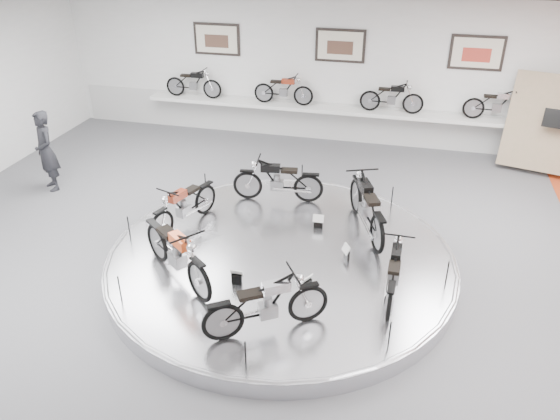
% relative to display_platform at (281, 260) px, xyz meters
% --- Properties ---
extents(floor, '(16.00, 16.00, 0.00)m').
position_rel_display_platform_xyz_m(floor, '(0.00, -0.30, -0.15)').
color(floor, '#515153').
rests_on(floor, ground).
extents(ceiling, '(16.00, 16.00, 0.00)m').
position_rel_display_platform_xyz_m(ceiling, '(0.00, -0.30, 3.85)').
color(ceiling, white).
rests_on(ceiling, wall_back).
extents(wall_back, '(16.00, 0.00, 16.00)m').
position_rel_display_platform_xyz_m(wall_back, '(0.00, 6.70, 1.85)').
color(wall_back, silver).
rests_on(wall_back, floor).
extents(dado_band, '(15.68, 0.04, 1.10)m').
position_rel_display_platform_xyz_m(dado_band, '(0.00, 6.68, 0.40)').
color(dado_band, '#BCBCBA').
rests_on(dado_band, floor).
extents(display_platform, '(6.40, 6.40, 0.30)m').
position_rel_display_platform_xyz_m(display_platform, '(0.00, 0.00, 0.00)').
color(display_platform, silver).
rests_on(display_platform, floor).
extents(platform_rim, '(6.40, 6.40, 0.10)m').
position_rel_display_platform_xyz_m(platform_rim, '(0.00, 0.00, 0.12)').
color(platform_rim, '#B2B2BA').
rests_on(platform_rim, display_platform).
extents(shelf, '(11.00, 0.55, 0.10)m').
position_rel_display_platform_xyz_m(shelf, '(0.00, 6.40, 0.85)').
color(shelf, silver).
rests_on(shelf, wall_back).
extents(poster_left, '(1.35, 0.06, 0.88)m').
position_rel_display_platform_xyz_m(poster_left, '(-3.50, 6.66, 2.55)').
color(poster_left, beige).
rests_on(poster_left, wall_back).
extents(poster_center, '(1.35, 0.06, 0.88)m').
position_rel_display_platform_xyz_m(poster_center, '(0.00, 6.66, 2.55)').
color(poster_center, beige).
rests_on(poster_center, wall_back).
extents(poster_right, '(1.35, 0.06, 0.88)m').
position_rel_display_platform_xyz_m(poster_right, '(3.50, 6.66, 2.55)').
color(poster_right, beige).
rests_on(poster_right, wall_back).
extents(display_panel, '(2.56, 1.52, 2.30)m').
position_rel_display_platform_xyz_m(display_panel, '(5.60, 5.80, 1.10)').
color(display_panel, '#9A7D64').
rests_on(display_panel, floor).
extents(shelf_bike_a, '(1.22, 0.43, 0.73)m').
position_rel_display_platform_xyz_m(shelf_bike_a, '(-4.20, 6.40, 1.27)').
color(shelf_bike_a, black).
rests_on(shelf_bike_a, shelf).
extents(shelf_bike_b, '(1.22, 0.43, 0.73)m').
position_rel_display_platform_xyz_m(shelf_bike_b, '(-1.50, 6.40, 1.27)').
color(shelf_bike_b, maroon).
rests_on(shelf_bike_b, shelf).
extents(shelf_bike_c, '(1.22, 0.43, 0.73)m').
position_rel_display_platform_xyz_m(shelf_bike_c, '(1.50, 6.40, 1.27)').
color(shelf_bike_c, black).
rests_on(shelf_bike_c, shelf).
extents(shelf_bike_d, '(1.22, 0.43, 0.73)m').
position_rel_display_platform_xyz_m(shelf_bike_d, '(4.20, 6.40, 1.27)').
color(shelf_bike_d, silver).
rests_on(shelf_bike_d, shelf).
extents(bike_a, '(1.33, 2.03, 1.12)m').
position_rel_display_platform_xyz_m(bike_a, '(1.42, 1.21, 0.71)').
color(bike_a, black).
rests_on(bike_a, display_platform).
extents(bike_b, '(1.73, 0.79, 0.98)m').
position_rel_display_platform_xyz_m(bike_b, '(-0.57, 2.05, 0.64)').
color(bike_b, black).
rests_on(bike_b, display_platform).
extents(bike_c, '(1.06, 1.73, 0.96)m').
position_rel_display_platform_xyz_m(bike_c, '(-2.10, 0.52, 0.63)').
color(bike_c, maroon).
rests_on(bike_c, display_platform).
extents(bike_d, '(1.85, 1.66, 1.09)m').
position_rel_display_platform_xyz_m(bike_d, '(-1.52, -1.18, 0.69)').
color(bike_d, '#BE3C12').
rests_on(bike_d, display_platform).
extents(bike_e, '(1.72, 1.40, 0.98)m').
position_rel_display_platform_xyz_m(bike_e, '(0.29, -2.08, 0.64)').
color(bike_e, silver).
rests_on(bike_e, display_platform).
extents(bike_f, '(0.58, 1.58, 0.92)m').
position_rel_display_platform_xyz_m(bike_f, '(2.07, -0.74, 0.61)').
color(bike_f, black).
rests_on(bike_f, display_platform).
extents(visitor, '(0.83, 0.79, 1.92)m').
position_rel_display_platform_xyz_m(visitor, '(-6.11, 1.91, 0.81)').
color(visitor, black).
rests_on(visitor, floor).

